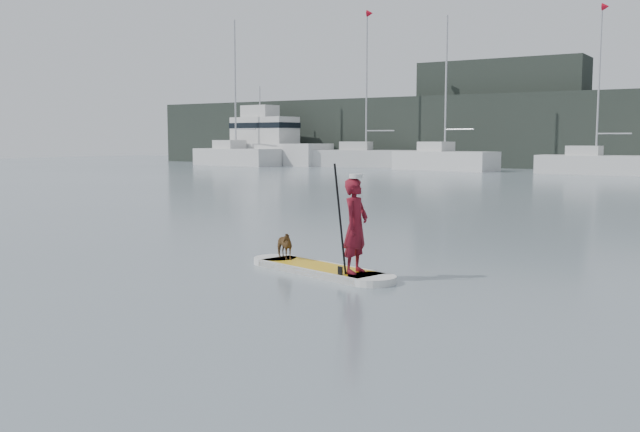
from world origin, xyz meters
The scene contains 13 objects.
ground centered at (0.00, 0.00, 0.00)m, with size 140.00×140.00×0.00m, color slate.
paddleboard centered at (2.93, 4.00, 0.06)m, with size 3.21×1.47×0.12m.
paddler centered at (3.77, 3.77, 0.91)m, with size 0.57×0.38×1.57m, color maroon.
white_cap centered at (3.77, 3.77, 1.73)m, with size 0.22×0.22×0.07m, color silver.
dog centered at (1.94, 4.27, 0.37)m, with size 0.27×0.60×0.51m, color brown.
paddle centered at (3.65, 3.47, 0.80)m, with size 0.11×0.30×2.00m.
sailboat_a centered at (-30.84, 43.82, 0.89)m, with size 9.15×4.25×12.77m.
sailboat_b centered at (-19.36, 46.98, 0.90)m, with size 9.11×4.35×13.01m.
sailboat_c centered at (-11.15, 44.26, 0.85)m, with size 8.34×4.15×11.46m.
sailboat_d centered at (-0.21, 43.74, 0.80)m, with size 7.64×2.54×11.18m.
motor_yacht_b centered at (-29.09, 46.61, 2.01)m, with size 11.12×4.59×7.16m.
shore_mass centered at (0.00, 53.00, 3.00)m, with size 90.00×6.00×6.00m, color black.
shore_building_west centered at (-10.00, 54.00, 4.50)m, with size 14.00×4.00×9.00m, color black.
Camera 1 is at (9.44, -6.43, 2.33)m, focal length 40.00 mm.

